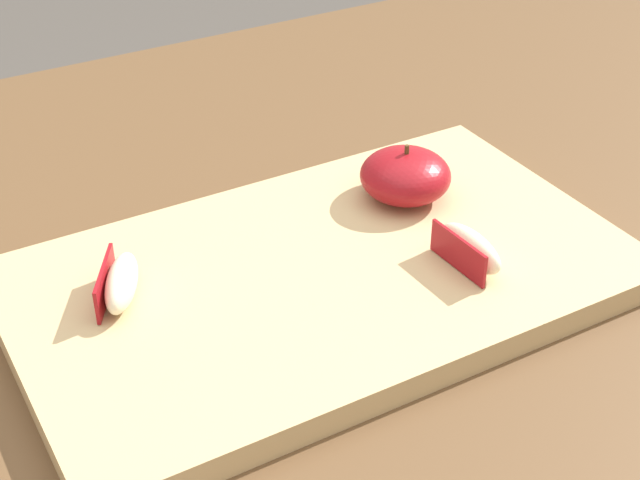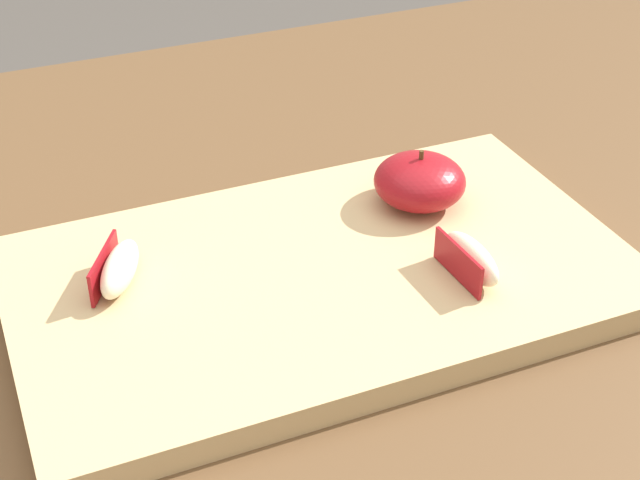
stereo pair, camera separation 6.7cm
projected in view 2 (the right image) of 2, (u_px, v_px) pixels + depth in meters
dining_table at (353, 373)px, 0.75m from camera, size 1.47×0.98×0.77m
cutting_board at (320, 274)px, 0.68m from camera, size 0.44×0.26×0.02m
apple_half_skin_up at (420, 181)px, 0.74m from camera, size 0.07×0.07×0.05m
apple_wedge_right at (118, 269)px, 0.65m from camera, size 0.05×0.06×0.03m
apple_wedge_middle at (470, 259)px, 0.66m from camera, size 0.02×0.06×0.03m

